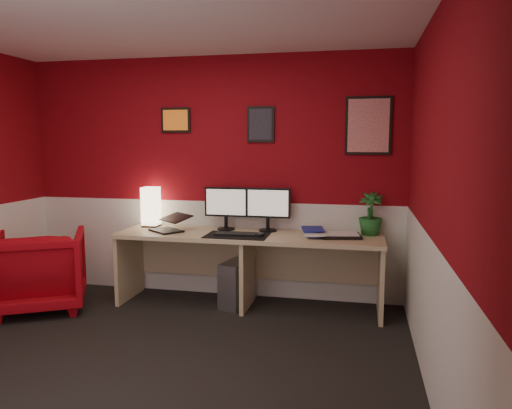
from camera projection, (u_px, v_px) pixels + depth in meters
name	position (u px, v px, depth m)	size (l,w,h in m)	color
ground	(142.00, 364.00, 3.58)	(4.00, 3.50, 0.01)	black
ceiling	(131.00, 10.00, 3.26)	(4.00, 3.50, 0.01)	white
wall_back	(211.00, 178.00, 5.12)	(4.00, 0.01, 2.50)	maroon
wall_right	(436.00, 203.00, 3.01)	(0.01, 3.50, 2.50)	maroon
wainscot_back	(212.00, 248.00, 5.21)	(4.00, 0.01, 1.00)	silver
wainscot_right	(430.00, 320.00, 3.11)	(0.01, 3.50, 1.00)	silver
desk	(248.00, 270.00, 4.80)	(2.60, 0.65, 0.73)	tan
shoji_lamp	(151.00, 208.00, 5.15)	(0.16, 0.16, 0.40)	#FFE5B2
laptop	(166.00, 221.00, 4.88)	(0.33, 0.23, 0.22)	black
monitor_left	(226.00, 202.00, 4.96)	(0.45, 0.06, 0.58)	black
monitor_right	(268.00, 203.00, 4.87)	(0.45, 0.06, 0.58)	black
desk_mat	(237.00, 235.00, 4.67)	(0.60, 0.38, 0.01)	black
keyboard	(237.00, 234.00, 4.68)	(0.42, 0.14, 0.02)	black
mouse	(260.00, 235.00, 4.60)	(0.06, 0.10, 0.03)	black
book_bottom	(307.00, 235.00, 4.66)	(0.20, 0.27, 0.03)	navy
book_middle	(305.00, 233.00, 4.60)	(0.21, 0.29, 0.02)	silver
book_top	(302.00, 229.00, 4.66)	(0.20, 0.27, 0.03)	navy
zen_tray	(342.00, 236.00, 4.58)	(0.35, 0.25, 0.03)	black
potted_plant	(370.00, 214.00, 4.69)	(0.23, 0.23, 0.41)	#19591E
pc_tower	(237.00, 283.00, 4.86)	(0.20, 0.45, 0.45)	#99999E
armchair	(39.00, 270.00, 4.74)	(0.82, 0.85, 0.77)	#AA0711
art_left	(176.00, 120.00, 5.11)	(0.32, 0.02, 0.26)	orange
art_center	(261.00, 124.00, 4.92)	(0.28, 0.02, 0.36)	black
art_right	(368.00, 126.00, 4.71)	(0.44, 0.02, 0.56)	red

